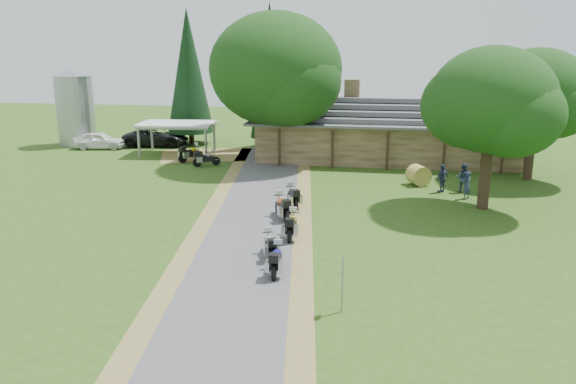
% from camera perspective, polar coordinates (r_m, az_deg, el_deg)
% --- Properties ---
extents(ground, '(120.00, 120.00, 0.00)m').
position_cam_1_polar(ground, '(23.79, -4.90, -7.22)').
color(ground, '#2C4A15').
rests_on(ground, ground).
extents(driveway, '(51.95, 51.95, 0.00)m').
position_cam_1_polar(driveway, '(27.54, -3.81, -4.10)').
color(driveway, '#4A4A4D').
rests_on(driveway, ground).
extents(lodge, '(21.40, 9.40, 4.90)m').
position_cam_1_polar(lodge, '(45.77, 10.12, 6.41)').
color(lodge, brown).
rests_on(lodge, ground).
extents(silo, '(3.70, 3.70, 6.74)m').
position_cam_1_polar(silo, '(54.94, -20.80, 8.00)').
color(silo, gray).
rests_on(silo, ground).
extents(carport, '(6.49, 4.68, 2.64)m').
position_cam_1_polar(carport, '(47.91, -11.14, 5.35)').
color(carport, silver).
rests_on(carport, ground).
extents(car_white_sedan, '(3.31, 5.96, 1.88)m').
position_cam_1_polar(car_white_sedan, '(52.28, -18.62, 5.20)').
color(car_white_sedan, white).
rests_on(car_white_sedan, ground).
extents(car_dark_suv, '(3.53, 6.61, 2.41)m').
position_cam_1_polar(car_dark_suv, '(52.30, -13.26, 5.88)').
color(car_dark_suv, black).
rests_on(car_dark_suv, ground).
extents(motorcycle_row_a, '(0.70, 1.84, 1.24)m').
position_cam_1_polar(motorcycle_row_a, '(22.50, -1.19, -6.79)').
color(motorcycle_row_a, '#161494').
rests_on(motorcycle_row_a, ground).
extents(motorcycle_row_b, '(1.12, 1.80, 1.17)m').
position_cam_1_polar(motorcycle_row_b, '(24.21, -1.86, -5.29)').
color(motorcycle_row_b, '#929599').
rests_on(motorcycle_row_b, ground).
extents(motorcycle_row_c, '(0.71, 1.98, 1.34)m').
position_cam_1_polar(motorcycle_row_c, '(26.54, 0.39, -3.28)').
color(motorcycle_row_c, gold).
rests_on(motorcycle_row_c, ground).
extents(motorcycle_row_d, '(1.48, 2.09, 1.38)m').
position_cam_1_polar(motorcycle_row_d, '(29.45, -0.61, -1.42)').
color(motorcycle_row_d, '#D65317').
rests_on(motorcycle_row_d, ground).
extents(motorcycle_row_e, '(1.30, 1.97, 1.29)m').
position_cam_1_polar(motorcycle_row_e, '(31.66, 0.48, -0.35)').
color(motorcycle_row_e, black).
rests_on(motorcycle_row_e, ground).
extents(motorcycle_carport_a, '(1.68, 2.12, 1.42)m').
position_cam_1_polar(motorcycle_carport_a, '(44.78, -9.85, 3.98)').
color(motorcycle_carport_a, gold).
rests_on(motorcycle_carport_a, ground).
extents(motorcycle_carport_b, '(1.89, 1.57, 1.28)m').
position_cam_1_polar(motorcycle_carport_b, '(42.87, -8.28, 3.48)').
color(motorcycle_carport_b, slate).
rests_on(motorcycle_carport_b, ground).
extents(person_a, '(0.68, 0.66, 1.94)m').
position_cam_1_polar(person_a, '(34.84, 17.73, 0.89)').
color(person_a, navy).
rests_on(person_a, ground).
extents(person_b, '(0.69, 0.57, 2.13)m').
position_cam_1_polar(person_b, '(36.36, 17.37, 1.63)').
color(person_b, navy).
rests_on(person_b, ground).
extents(person_c, '(0.71, 0.72, 2.07)m').
position_cam_1_polar(person_c, '(35.94, 15.43, 1.58)').
color(person_c, navy).
rests_on(person_c, ground).
extents(hay_bale, '(1.68, 1.63, 1.30)m').
position_cam_1_polar(hay_bale, '(37.55, 13.11, 1.67)').
color(hay_bale, olive).
rests_on(hay_bale, ground).
extents(sign_post, '(0.37, 0.06, 2.04)m').
position_cam_1_polar(sign_post, '(19.31, 5.53, -9.32)').
color(sign_post, gray).
rests_on(sign_post, ground).
extents(oak_lodge_left, '(9.95, 9.95, 11.53)m').
position_cam_1_polar(oak_lodge_left, '(42.92, -1.25, 10.54)').
color(oak_lodge_left, black).
rests_on(oak_lodge_left, ground).
extents(oak_lodge_right, '(6.72, 6.72, 9.51)m').
position_cam_1_polar(oak_lodge_right, '(40.85, 23.76, 7.69)').
color(oak_lodge_right, black).
rests_on(oak_lodge_right, ground).
extents(oak_driveway, '(6.72, 6.72, 9.75)m').
position_cam_1_polar(oak_driveway, '(32.32, 19.83, 6.74)').
color(oak_driveway, black).
rests_on(oak_driveway, ground).
extents(cedar_near, '(3.55, 3.55, 12.52)m').
position_cam_1_polar(cedar_near, '(49.79, -1.84, 11.68)').
color(cedar_near, black).
rests_on(cedar_near, ground).
extents(cedar_far, '(4.21, 4.21, 12.13)m').
position_cam_1_polar(cedar_far, '(52.44, -10.02, 11.41)').
color(cedar_far, black).
rests_on(cedar_far, ground).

